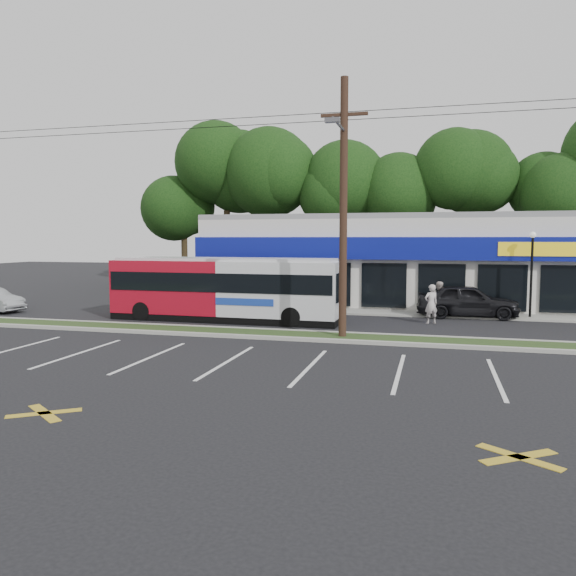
% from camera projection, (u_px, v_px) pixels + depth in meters
% --- Properties ---
extents(ground, '(120.00, 120.00, 0.00)m').
position_uv_depth(ground, '(262.00, 340.00, 21.77)').
color(ground, black).
rests_on(ground, ground).
extents(grass_strip, '(40.00, 1.60, 0.12)m').
position_uv_depth(grass_strip, '(269.00, 334.00, 22.73)').
color(grass_strip, '#233D19').
rests_on(grass_strip, ground).
extents(curb_south, '(40.00, 0.25, 0.14)m').
position_uv_depth(curb_south, '(263.00, 337.00, 21.91)').
color(curb_south, '#9E9E93').
rests_on(curb_south, ground).
extents(curb_north, '(40.00, 0.25, 0.14)m').
position_uv_depth(curb_north, '(275.00, 331.00, 23.55)').
color(curb_north, '#9E9E93').
rests_on(curb_north, ground).
extents(sidewalk, '(32.00, 2.20, 0.10)m').
position_uv_depth(sidewalk, '(405.00, 313.00, 29.17)').
color(sidewalk, '#9E9E93').
rests_on(sidewalk, ground).
extents(strip_mall, '(25.00, 12.55, 5.30)m').
position_uv_depth(strip_mall, '(420.00, 259.00, 35.47)').
color(strip_mall, silver).
rests_on(strip_mall, ground).
extents(utility_pole, '(50.00, 2.77, 10.00)m').
position_uv_depth(utility_pole, '(339.00, 200.00, 21.47)').
color(utility_pole, black).
rests_on(utility_pole, ground).
extents(lamp_post, '(0.30, 0.30, 4.25)m').
position_uv_depth(lamp_post, '(532.00, 264.00, 27.23)').
color(lamp_post, black).
rests_on(lamp_post, ground).
extents(tree_line, '(46.76, 6.76, 11.83)m').
position_uv_depth(tree_line, '(406.00, 182.00, 45.06)').
color(tree_line, black).
rests_on(tree_line, ground).
extents(metrobus, '(11.21, 2.55, 3.01)m').
position_uv_depth(metrobus, '(225.00, 287.00, 26.78)').
color(metrobus, '#A20C1E').
rests_on(metrobus, ground).
extents(car_dark, '(5.01, 2.21, 1.68)m').
position_uv_depth(car_dark, '(467.00, 301.00, 27.85)').
color(car_dark, black).
rests_on(car_dark, ground).
extents(pedestrian_a, '(0.79, 0.71, 1.82)m').
position_uv_depth(pedestrian_a, '(431.00, 304.00, 25.87)').
color(pedestrian_a, '#BFB6B4').
rests_on(pedestrian_a, ground).
extents(pedestrian_b, '(1.01, 0.88, 1.77)m').
position_uv_depth(pedestrian_b, '(438.00, 299.00, 28.19)').
color(pedestrian_b, beige).
rests_on(pedestrian_b, ground).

